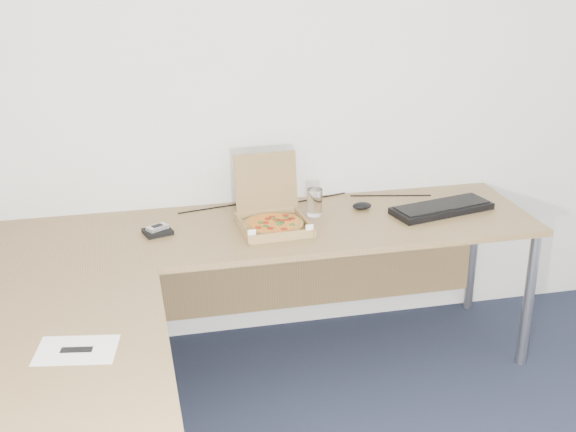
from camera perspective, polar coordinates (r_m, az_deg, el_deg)
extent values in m
cube|color=olive|center=(3.51, -1.24, -0.96)|extent=(2.50, 0.70, 0.03)
cube|color=olive|center=(2.49, -16.87, -12.19)|extent=(0.70, 1.50, 0.03)
cylinder|color=gray|center=(4.30, 13.83, -2.58)|extent=(0.05, 0.05, 0.70)
cube|color=#9E7A45|center=(3.47, -1.07, -0.93)|extent=(0.30, 0.30, 0.01)
cube|color=#9E7A45|center=(3.57, -1.65, 2.39)|extent=(0.30, 0.06, 0.30)
cylinder|color=#B5863C|center=(3.46, -1.07, -0.70)|extent=(0.27, 0.27, 0.02)
cylinder|color=#B53416|center=(3.46, -1.07, -0.50)|extent=(0.24, 0.24, 0.00)
cylinder|color=white|center=(3.62, 2.03, 1.06)|extent=(0.07, 0.07, 0.13)
cube|color=black|center=(3.75, 11.57, 0.56)|extent=(0.53, 0.29, 0.03)
ellipsoid|color=black|center=(3.72, 5.63, 0.78)|extent=(0.11, 0.09, 0.03)
cube|color=black|center=(3.46, -9.84, -1.18)|extent=(0.14, 0.13, 0.02)
cube|color=#B2B5BA|center=(3.46, -9.87, -0.87)|extent=(0.11, 0.09, 0.02)
cube|color=white|center=(2.62, -15.73, -9.74)|extent=(0.29, 0.23, 0.00)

